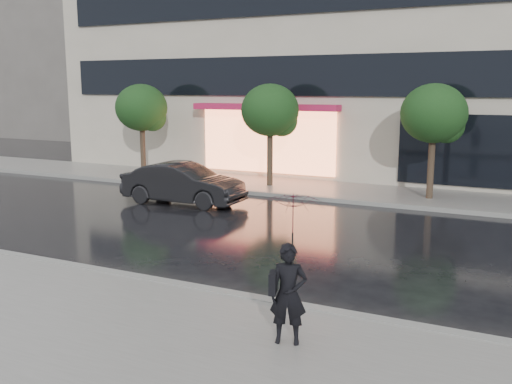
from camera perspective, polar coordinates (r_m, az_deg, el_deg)
The scene contains 11 objects.
ground at distance 12.13m, azimuth -5.50°, elevation -8.16°, with size 120.00×120.00×0.00m, color black.
sidewalk_near at distance 9.68m, azimuth -15.85°, elevation -13.10°, with size 60.00×4.50×0.12m, color slate.
sidewalk_far at distance 21.27m, azimuth 9.04°, elevation 0.03°, with size 60.00×3.50×0.12m, color slate.
curb_near at distance 11.32m, azimuth -8.18°, elevation -9.24°, with size 60.00×0.25×0.14m, color gray.
curb_far at distance 19.62m, azimuth 7.53°, elevation -0.77°, with size 60.00×0.25×0.14m, color gray.
bg_building_left at distance 49.44m, azimuth -18.02°, elevation 12.45°, with size 14.00×10.00×12.00m, color #59544F.
tree_far_west at distance 24.86m, azimuth -11.23°, elevation 8.10°, with size 2.20×2.20×3.99m.
tree_mid_west at distance 21.77m, azimuth 1.60°, elevation 7.99°, with size 2.20×2.20×3.99m.
tree_mid_east at distance 20.06m, azimuth 17.54°, elevation 7.30°, with size 2.20×2.20×3.99m.
parked_car at distance 19.16m, azimuth -7.30°, elevation 0.84°, with size 1.45×4.17×1.37m, color black.
pedestrian_with_umbrella at distance 8.25m, azimuth 3.57°, elevation -5.01°, with size 1.24×1.25×2.27m.
Camera 1 is at (6.05, -9.78, 3.87)m, focal length 40.00 mm.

